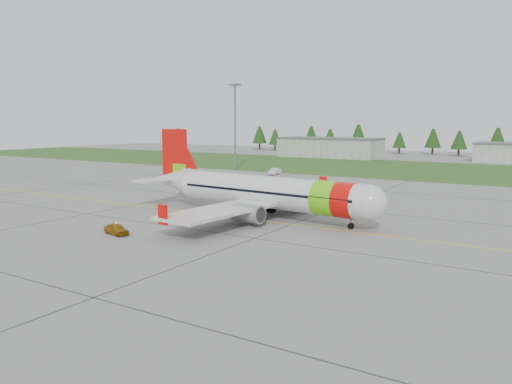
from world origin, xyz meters
The scene contains 9 objects.
ground centered at (0.00, 0.00, 0.00)m, with size 320.00×320.00×0.00m, color gray.
aircraft centered at (4.81, 10.37, 3.04)m, with size 34.84×32.22×10.55m.
follow_me_car centered at (-3.02, -6.07, 1.68)m, with size 1.35×1.14×3.36m, color #F3A60D.
service_van centered at (-18.30, 53.35, 2.18)m, with size 1.52×1.44×4.37m, color silver.
grass_strip centered at (0.00, 82.00, 0.01)m, with size 320.00×50.00×0.03m, color #30561E.
taxi_guideline centered at (0.00, 8.00, 0.01)m, with size 120.00×0.25×0.02m, color gold.
hangar_west centered at (-30.00, 110.00, 3.00)m, with size 32.00×14.00×6.00m, color #A8A8A3.
floodlight_mast centered at (-32.00, 58.00, 10.00)m, with size 0.50×0.50×20.00m, color slate.
treeline centered at (0.00, 138.00, 5.00)m, with size 160.00×8.00×10.00m, color #1C3F14, non-canonical shape.
Camera 1 is at (35.98, -41.19, 11.59)m, focal length 35.00 mm.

